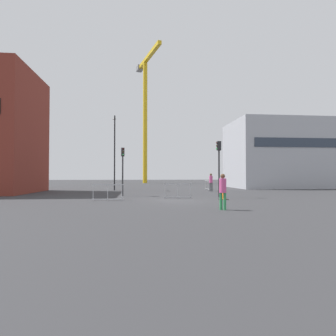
{
  "coord_description": "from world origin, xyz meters",
  "views": [
    {
      "loc": [
        -2.55,
        -18.99,
        1.7
      ],
      "look_at": [
        0.0,
        6.52,
        2.32
      ],
      "focal_mm": 30.39,
      "sensor_mm": 36.0,
      "label": 1
    }
  ],
  "objects": [
    {
      "name": "traffic_light_median",
      "position": [
        3.43,
        2.02,
        2.84
      ],
      "size": [
        0.38,
        0.27,
        4.26
      ],
      "color": "#232326",
      "rests_on": "ground"
    },
    {
      "name": "traffic_light_verge",
      "position": [
        -3.92,
        4.33,
        2.63
      ],
      "size": [
        0.3,
        0.39,
        3.91
      ],
      "color": "#2D2D30",
      "rests_on": "ground"
    },
    {
      "name": "safety_barrier_left_run",
      "position": [
        0.19,
        1.26,
        0.56
      ],
      "size": [
        2.04,
        0.09,
        1.08
      ],
      "color": "gray",
      "rests_on": "ground"
    },
    {
      "name": "safety_barrier_rear",
      "position": [
        -4.65,
        0.12,
        0.56
      ],
      "size": [
        2.08,
        0.15,
        1.08
      ],
      "color": "#B2B5BA",
      "rests_on": "ground"
    },
    {
      "name": "pedestrian_walking",
      "position": [
        4.8,
        9.84,
        1.09
      ],
      "size": [
        0.34,
        0.34,
        1.85
      ],
      "color": "#4C4C51",
      "rests_on": "ground"
    },
    {
      "name": "traffic_cone_by_barrier",
      "position": [
        3.2,
        0.12,
        0.28
      ],
      "size": [
        0.59,
        0.59,
        0.6
      ],
      "color": "black",
      "rests_on": "ground"
    },
    {
      "name": "office_block",
      "position": [
        16.26,
        17.53,
        4.41
      ],
      "size": [
        13.02,
        9.25,
        8.82
      ],
      "color": "#A8AAB2",
      "rests_on": "ground"
    },
    {
      "name": "ground",
      "position": [
        0.0,
        0.0,
        0.0
      ],
      "size": [
        160.0,
        160.0,
        0.0
      ],
      "primitive_type": "plane",
      "color": "#333335"
    },
    {
      "name": "pedestrian_waiting",
      "position": [
        1.48,
        -5.49,
        1.02
      ],
      "size": [
        0.34,
        0.34,
        1.75
      ],
      "color": "#2D844C",
      "rests_on": "ground"
    },
    {
      "name": "streetlamp_tall",
      "position": [
        -5.32,
        12.78,
        4.75
      ],
      "size": [
        0.44,
        1.49,
        8.24
      ],
      "color": "black",
      "rests_on": "ground"
    },
    {
      "name": "safety_barrier_mid_span",
      "position": [
        5.16,
        12.99,
        0.56
      ],
      "size": [
        0.1,
        2.03,
        1.08
      ],
      "color": "#9EA0A5",
      "rests_on": "ground"
    },
    {
      "name": "construction_crane",
      "position": [
        -1.39,
        39.84,
        16.52
      ],
      "size": [
        4.74,
        14.12,
        26.04
      ],
      "color": "gold",
      "rests_on": "ground"
    }
  ]
}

